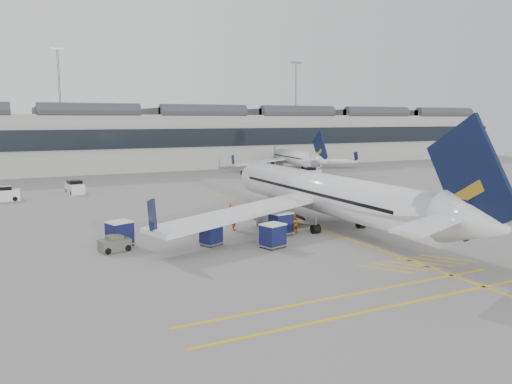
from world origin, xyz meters
name	(u,v)px	position (x,y,z in m)	size (l,w,h in m)	color
ground	(248,257)	(0.00, 0.00, 0.00)	(220.00, 220.00, 0.00)	gray
terminal	(95,139)	(0.00, 71.93, 6.14)	(200.00, 20.45, 12.40)	#9E9E99
light_masts	(76,99)	(-1.67, 86.00, 14.49)	(113.00, 0.60, 25.45)	slate
apron_markings	(295,220)	(10.00, 10.00, 0.01)	(0.25, 60.00, 0.01)	gold
airliner_main	(328,195)	(11.19, 6.03, 3.10)	(36.38, 39.73, 10.57)	silver
airliner_far	(292,157)	(36.39, 55.98, 2.38)	(27.73, 30.44, 8.10)	silver
belt_loader	(275,218)	(7.26, 9.32, 0.58)	(4.95, 3.13, 1.97)	silver
baggage_cart_a	(211,234)	(-1.24, 4.46, 0.91)	(2.02, 1.88, 1.70)	gray
baggage_cart_b	(280,223)	(5.50, 5.03, 1.10)	(2.22, 1.94, 2.06)	gray
baggage_cart_c	(273,235)	(2.89, 1.55, 1.04)	(2.20, 1.99, 1.93)	gray
baggage_cart_d	(120,233)	(-7.97, 7.40, 1.10)	(2.37, 2.16, 2.05)	gray
ramp_agent_a	(234,221)	(2.58, 8.54, 0.90)	(0.65, 0.43, 1.79)	#FF4D0D
ramp_agent_b	(294,224)	(6.90, 5.09, 0.87)	(0.85, 0.66, 1.74)	orange
pushback_tug	(115,244)	(-8.65, 5.98, 0.56)	(2.50, 1.83, 1.26)	#555548
safety_cone_nose	(230,204)	(7.25, 20.31, 0.29)	(0.41, 0.41, 0.57)	#F24C0A
safety_cone_engine	(349,219)	(14.59, 7.32, 0.25)	(0.37, 0.37, 0.51)	#F24C0A
service_van_left	(4,194)	(-16.48, 36.62, 0.83)	(3.66, 1.93, 1.85)	silver
service_van_mid	(75,188)	(-7.83, 39.20, 0.82)	(2.32, 3.82, 1.84)	silver
service_van_right	(310,174)	(30.05, 39.06, 0.95)	(4.57, 3.94, 2.11)	silver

